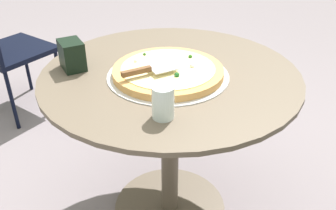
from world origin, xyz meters
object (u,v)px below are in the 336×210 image
Objects in this scene: patio_table at (170,115)px; pizza_server at (149,69)px; drinking_cup at (163,102)px; napkin_dispenser at (72,55)px; pizza_on_tray at (168,72)px.

pizza_server is at bearing 132.06° from patio_table.
napkin_dispenser reaches higher than drinking_cup.
patio_table is at bearing -13.00° from drinking_cup.
pizza_on_tray is at bearing -11.84° from drinking_cup.
napkin_dispenser is at bearing 36.54° from drinking_cup.
pizza_server reaches higher than pizza_on_tray.
patio_table is at bearing -22.36° from pizza_on_tray.
patio_table is at bearing -47.94° from pizza_server.
patio_table is 9.40× the size of drinking_cup.
napkin_dispenser is (0.16, 0.28, 0.00)m from pizza_server.
napkin_dispenser is at bearing 71.37° from pizza_on_tray.
pizza_server is 1.93× the size of napkin_dispenser.
pizza_server is (-0.05, 0.07, 0.04)m from pizza_on_tray.
drinking_cup is (-0.31, 0.07, 0.25)m from patio_table.
pizza_server is at bearing 3.88° from drinking_cup.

